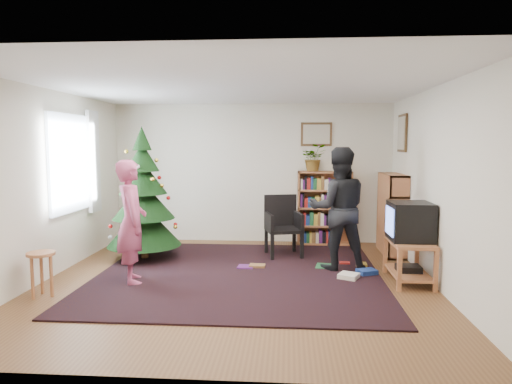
# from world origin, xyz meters

# --- Properties ---
(floor) EXTENTS (5.00, 5.00, 0.00)m
(floor) POSITION_xyz_m (0.00, 0.00, 0.00)
(floor) COLOR brown
(floor) RESTS_ON ground
(ceiling) EXTENTS (5.00, 5.00, 0.00)m
(ceiling) POSITION_xyz_m (0.00, 0.00, 2.50)
(ceiling) COLOR white
(ceiling) RESTS_ON wall_back
(wall_back) EXTENTS (5.00, 0.02, 2.50)m
(wall_back) POSITION_xyz_m (0.00, 2.50, 1.25)
(wall_back) COLOR silver
(wall_back) RESTS_ON floor
(wall_front) EXTENTS (5.00, 0.02, 2.50)m
(wall_front) POSITION_xyz_m (0.00, -2.50, 1.25)
(wall_front) COLOR silver
(wall_front) RESTS_ON floor
(wall_left) EXTENTS (0.02, 5.00, 2.50)m
(wall_left) POSITION_xyz_m (-2.50, 0.00, 1.25)
(wall_left) COLOR silver
(wall_left) RESTS_ON floor
(wall_right) EXTENTS (0.02, 5.00, 2.50)m
(wall_right) POSITION_xyz_m (2.50, 0.00, 1.25)
(wall_right) COLOR silver
(wall_right) RESTS_ON floor
(rug) EXTENTS (3.80, 3.60, 0.02)m
(rug) POSITION_xyz_m (0.00, 0.30, 0.01)
(rug) COLOR black
(rug) RESTS_ON floor
(window_pane) EXTENTS (0.04, 1.20, 1.40)m
(window_pane) POSITION_xyz_m (-2.47, 0.60, 1.50)
(window_pane) COLOR silver
(window_pane) RESTS_ON wall_left
(curtain) EXTENTS (0.06, 0.35, 1.60)m
(curtain) POSITION_xyz_m (-2.43, 1.30, 1.50)
(curtain) COLOR silver
(curtain) RESTS_ON wall_left
(picture_back) EXTENTS (0.55, 0.03, 0.42)m
(picture_back) POSITION_xyz_m (1.15, 2.48, 1.95)
(picture_back) COLOR #4C3319
(picture_back) RESTS_ON wall_back
(picture_right) EXTENTS (0.03, 0.50, 0.60)m
(picture_right) POSITION_xyz_m (2.48, 1.75, 1.95)
(picture_right) COLOR #4C3319
(picture_right) RESTS_ON wall_right
(christmas_tree) EXTENTS (1.13, 1.13, 2.05)m
(christmas_tree) POSITION_xyz_m (-1.56, 1.05, 0.85)
(christmas_tree) COLOR #3F2816
(christmas_tree) RESTS_ON rug
(bookshelf_back) EXTENTS (0.95, 0.30, 1.30)m
(bookshelf_back) POSITION_xyz_m (1.30, 2.34, 0.66)
(bookshelf_back) COLOR #A5603A
(bookshelf_back) RESTS_ON floor
(bookshelf_right) EXTENTS (0.30, 0.95, 1.30)m
(bookshelf_right) POSITION_xyz_m (2.34, 1.70, 0.66)
(bookshelf_right) COLOR #A5603A
(bookshelf_right) RESTS_ON floor
(tv_stand) EXTENTS (0.49, 0.88, 0.55)m
(tv_stand) POSITION_xyz_m (2.22, 0.14, 0.32)
(tv_stand) COLOR #A5603A
(tv_stand) RESTS_ON floor
(crt_tv) EXTENTS (0.52, 0.56, 0.49)m
(crt_tv) POSITION_xyz_m (2.22, 0.14, 0.79)
(crt_tv) COLOR black
(crt_tv) RESTS_ON tv_stand
(armchair) EXTENTS (0.64, 0.65, 0.96)m
(armchair) POSITION_xyz_m (0.59, 1.46, 0.52)
(armchair) COLOR black
(armchair) RESTS_ON rug
(stool) EXTENTS (0.32, 0.32, 0.53)m
(stool) POSITION_xyz_m (-2.20, -0.76, 0.41)
(stool) COLOR #A5603A
(stool) RESTS_ON floor
(person_standing) EXTENTS (0.58, 0.68, 1.58)m
(person_standing) POSITION_xyz_m (-1.33, -0.14, 0.79)
(person_standing) COLOR #B0466C
(person_standing) RESTS_ON rug
(person_by_chair) EXTENTS (0.88, 0.70, 1.74)m
(person_by_chair) POSITION_xyz_m (1.37, 0.70, 0.87)
(person_by_chair) COLOR black
(person_by_chair) RESTS_ON rug
(potted_plant) EXTENTS (0.46, 0.41, 0.47)m
(potted_plant) POSITION_xyz_m (1.10, 2.34, 1.54)
(potted_plant) COLOR gray
(potted_plant) RESTS_ON bookshelf_back
(table_lamp) EXTENTS (0.27, 0.27, 0.36)m
(table_lamp) POSITION_xyz_m (1.60, 2.34, 1.54)
(table_lamp) COLOR #A57F33
(table_lamp) RESTS_ON bookshelf_back
(floor_clutter) EXTENTS (1.88, 0.95, 0.08)m
(floor_clutter) POSITION_xyz_m (1.12, 0.60, 0.04)
(floor_clutter) COLOR #A51E19
(floor_clutter) RESTS_ON rug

